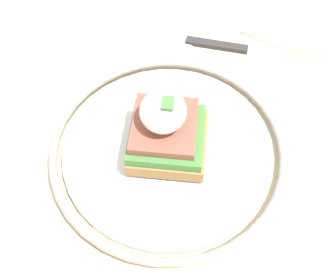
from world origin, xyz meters
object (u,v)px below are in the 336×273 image
Objects in this scene: plate at (168,149)px; napkin at (297,23)px; sandwich at (166,130)px; knife at (192,42)px.

napkin is (0.23, -0.16, -0.00)m from plate.
plate is 0.04m from sandwich.
knife is at bearing -5.36° from sandwich.
plate is 0.18m from knife.
sandwich reaches higher than plate.
sandwich is 0.46× the size of knife.
knife is 0.16m from napkin.
napkin is (0.05, -0.15, 0.00)m from knife.
knife is 1.50× the size of napkin.
knife is at bearing -4.53° from plate.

